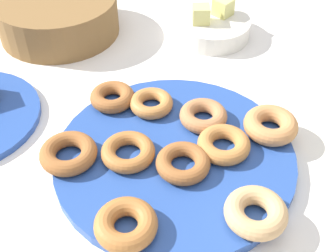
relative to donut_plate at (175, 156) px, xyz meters
The scene contains 16 objects.
ground_plane 0.01m from the donut_plate, ahead, with size 2.40×2.40×0.00m, color white.
donut_plate is the anchor object (origin of this frame).
donut_0 0.07m from the donut_plate, 167.39° to the left, with size 0.08×0.08×0.02m, color #AD6B33.
donut_1 0.09m from the donut_plate, 36.04° to the left, with size 0.08×0.08×0.02m, color #B27547.
donut_2 0.04m from the donut_plate, 95.52° to the right, with size 0.08×0.08×0.02m, color #995B2D.
donut_3 0.16m from the donut_plate, 134.84° to the right, with size 0.08×0.08×0.03m, color #AD6B33.
donut_4 0.16m from the donut_plate, 69.21° to the right, with size 0.09×0.09×0.03m, color tan.
donut_5 0.11m from the donut_plate, 91.25° to the left, with size 0.07×0.07×0.02m, color #BC7A3D.
donut_6 0.16m from the donut_plate, 111.34° to the left, with size 0.08×0.08×0.02m, color #995B2D.
donut_7 0.08m from the donut_plate, 15.96° to the right, with size 0.08×0.08×0.02m, color #BC7A3D.
donut_8 0.16m from the donut_plate, ahead, with size 0.09×0.09×0.03m, color #C6844C.
donut_9 0.16m from the donut_plate, 164.59° to the left, with size 0.09×0.09×0.02m, color #995B2D.
basket 0.46m from the donut_plate, 102.63° to the left, with size 0.26×0.26×0.08m, color brown.
fruit_bowl 0.38m from the donut_plate, 56.85° to the left, with size 0.16×0.16×0.04m, color silver.
melon_chunk_left 0.37m from the donut_plate, 60.61° to the left, with size 0.04×0.04×0.04m, color #DBD67A.
melon_chunk_right 0.41m from the donut_plate, 54.43° to the left, with size 0.04×0.04×0.04m, color #DBD67A.
Camera 1 is at (-0.17, -0.43, 0.51)m, focal length 46.29 mm.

